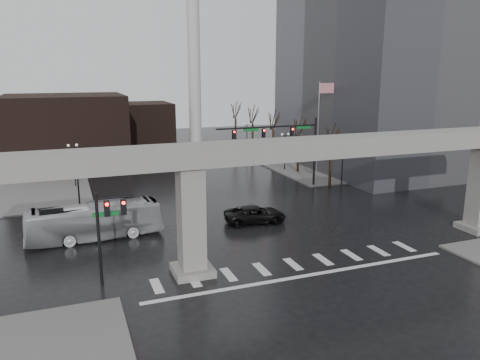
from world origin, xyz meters
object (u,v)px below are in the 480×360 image
Objects in this scene: pickup_truck at (255,214)px; far_car at (186,174)px; signal_mast_arm at (285,138)px; city_bus at (95,221)px.

pickup_truck is 1.14× the size of far_car.
far_car is (-9.60, 8.05, -5.01)m from signal_mast_arm.
city_bus is at bearing -126.52° from far_car.
signal_mast_arm is 1.14× the size of city_bus.
city_bus is (-13.63, 0.75, 0.72)m from pickup_truck.
far_car reaches higher than pickup_truck.
signal_mast_arm is 2.21× the size of pickup_truck.
signal_mast_arm is 23.99m from city_bus.
signal_mast_arm is 2.51× the size of far_car.
city_bus is 21.30m from far_car.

